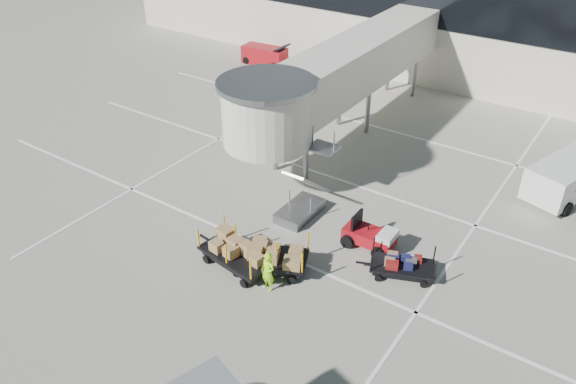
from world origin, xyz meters
name	(u,v)px	position (x,y,z in m)	size (l,w,h in m)	color
ground	(262,283)	(0.00, 0.00, 0.00)	(140.00, 140.00, 0.00)	#BAB6A6
lane_markings	(355,181)	(-0.67, 9.33, 0.01)	(40.00, 30.00, 0.02)	white
terminal	(494,18)	(-0.35, 29.94, 4.11)	(64.00, 12.11, 15.20)	beige
jet_bridge	(334,77)	(-3.97, 12.26, 4.28)	(5.70, 20.40, 6.03)	silver
baggage_tug	(370,236)	(2.56, 4.74, 0.56)	(2.35, 1.50, 1.53)	maroon
suitcase_cart	(402,267)	(4.56, 3.70, 0.46)	(3.29, 2.23, 1.28)	black
box_cart_near	(268,258)	(-0.27, 0.87, 0.62)	(4.10, 2.85, 1.60)	black
box_cart_far	(238,254)	(-1.48, 0.30, 0.64)	(4.16, 2.08, 1.60)	black
ground_worker	(268,272)	(0.44, -0.14, 0.90)	(0.66, 0.43, 1.81)	#A0F119
minivan	(571,173)	(8.89, 14.47, 1.20)	(3.65, 5.69, 2.01)	white
belt_loader	(265,56)	(-15.60, 21.41, 0.71)	(3.97, 1.83, 1.86)	maroon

